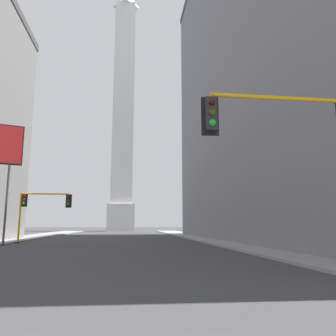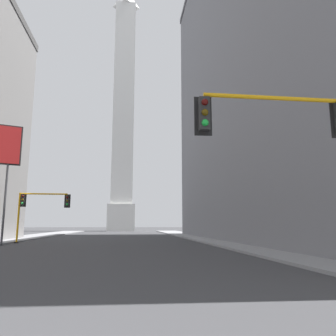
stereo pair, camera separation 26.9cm
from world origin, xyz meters
TOP-DOWN VIEW (x-y plane):
  - sidewalk_right at (11.38, 30.81)m, footprint 5.00×102.68m
  - building_right at (24.63, 30.64)m, footprint 26.80×50.96m
  - obelisk at (0.00, 85.57)m, footprint 7.01×7.01m
  - traffic_light_near_right at (7.41, 7.78)m, footprint 5.54×0.51m
  - traffic_light_mid_left at (-7.01, 31.28)m, footprint 4.97×0.53m

SIDE VIEW (x-z plane):
  - sidewalk_right at x=11.38m, z-range 0.00..0.15m
  - traffic_light_mid_left at x=-7.01m, z-range 1.25..6.07m
  - traffic_light_near_right at x=7.41m, z-range 1.61..7.65m
  - building_right at x=24.63m, z-range 0.01..41.76m
  - obelisk at x=0.00m, z-range -1.66..69.07m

